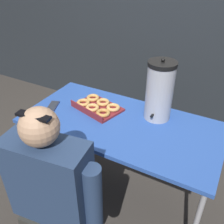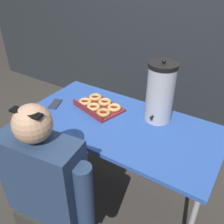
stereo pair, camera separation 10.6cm
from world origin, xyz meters
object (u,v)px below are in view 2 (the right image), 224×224
Objects in this scene: coffee_urn at (160,93)px; cell_phone at (55,104)px; person_seated at (48,197)px; donut_box at (99,106)px.

coffee_urn is 0.82m from cell_phone.
person_seated reaches higher than cell_phone.
coffee_urn is at bearing 29.41° from donut_box.
donut_box is 0.90× the size of coffee_urn.
cell_phone is (-0.32, -0.14, -0.01)m from donut_box.
person_seated is at bearing -110.47° from coffee_urn.
coffee_urn is 0.97m from person_seated.
coffee_urn reaches higher than cell_phone.
person_seated is (0.13, -0.71, -0.22)m from donut_box.
donut_box is at bearing 2.99° from cell_phone.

